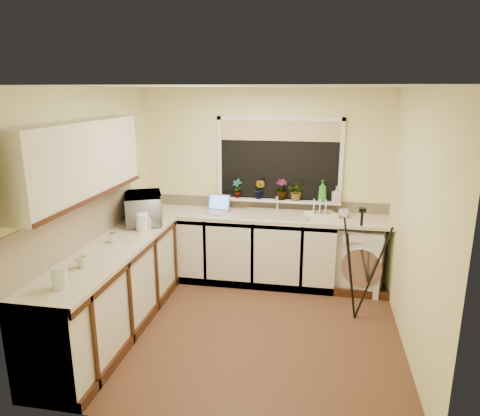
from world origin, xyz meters
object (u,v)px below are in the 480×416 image
object	(u,v)px
washing_machine	(360,257)
cup_back	(344,213)
plant_d	(297,191)
microwave	(144,208)
plant_c	(281,189)
steel_jar	(113,238)
glass_jug	(59,278)
soap_bottle_clear	(336,195)
plant_b	(260,189)
laptop	(217,208)
dish_rack	(321,215)
soap_bottle_green	(322,191)
cup_left	(81,262)
plant_a	(237,188)
tripod	(358,265)

from	to	relation	value
washing_machine	cup_back	distance (m)	0.59
plant_d	cup_back	world-z (taller)	plant_d
microwave	plant_c	xyz separation A→B (m)	(1.55, 0.79, 0.11)
steel_jar	plant_d	world-z (taller)	plant_d
glass_jug	soap_bottle_clear	world-z (taller)	soap_bottle_clear
washing_machine	steel_jar	bearing A→B (deg)	-139.43
plant_b	soap_bottle_clear	distance (m)	0.97
microwave	soap_bottle_clear	xyz separation A→B (m)	(2.24, 0.77, 0.08)
laptop	steel_jar	world-z (taller)	laptop
dish_rack	cup_back	size ratio (longest dim) A/B	2.71
plant_d	dish_rack	bearing A→B (deg)	-32.59
plant_b	soap_bottle_green	bearing A→B (deg)	0.63
glass_jug	dish_rack	bearing A→B (deg)	49.96
laptop	steel_jar	size ratio (longest dim) A/B	3.26
cup_back	laptop	bearing A→B (deg)	-178.79
washing_machine	cup_left	distance (m)	3.30
soap_bottle_green	plant_a	bearing A→B (deg)	-179.60
plant_c	washing_machine	bearing A→B (deg)	-11.60
microwave	tripod	bearing A→B (deg)	-118.78
dish_rack	microwave	xyz separation A→B (m)	(-2.06, -0.58, 0.14)
plant_a	soap_bottle_clear	distance (m)	1.27
tripod	soap_bottle_green	bearing A→B (deg)	111.38
plant_d	cup_left	size ratio (longest dim) A/B	2.27
soap_bottle_green	glass_jug	bearing A→B (deg)	-127.72
laptop	glass_jug	xyz separation A→B (m)	(-0.71, -2.41, 0.03)
glass_jug	plant_b	world-z (taller)	plant_b
dish_rack	plant_d	xyz separation A→B (m)	(-0.31, 0.20, 0.24)
glass_jug	cup_left	size ratio (longest dim) A/B	1.68
tripod	soap_bottle_clear	distance (m)	1.14
microwave	plant_c	size ratio (longest dim) A/B	2.28
microwave	plant_d	distance (m)	1.92
steel_jar	plant_c	xyz separation A→B (m)	(1.58, 1.54, 0.23)
soap_bottle_clear	cup_left	size ratio (longest dim) A/B	1.91
laptop	plant_d	size ratio (longest dim) A/B	1.42
plant_d	cup_back	size ratio (longest dim) A/B	1.81
plant_a	plant_b	distance (m)	0.30
plant_c	cup_back	bearing A→B (deg)	-12.35
tripod	steel_jar	bearing A→B (deg)	-168.31
plant_b	tripod	bearing A→B (deg)	-39.88
tripod	microwave	world-z (taller)	tripod
tripod	plant_b	size ratio (longest dim) A/B	4.92
cup_back	cup_left	bearing A→B (deg)	-139.16
plant_c	plant_d	world-z (taller)	plant_c
soap_bottle_green	soap_bottle_clear	world-z (taller)	soap_bottle_green
glass_jug	plant_c	xyz separation A→B (m)	(1.51, 2.62, 0.20)
microwave	soap_bottle_green	xyz separation A→B (m)	(2.07, 0.80, 0.12)
cup_back	cup_left	size ratio (longest dim) A/B	1.26
steel_jar	cup_left	size ratio (longest dim) A/B	0.99
cup_left	soap_bottle_green	bearing A→B (deg)	46.69
plant_b	soap_bottle_clear	xyz separation A→B (m)	(0.97, -0.02, -0.03)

